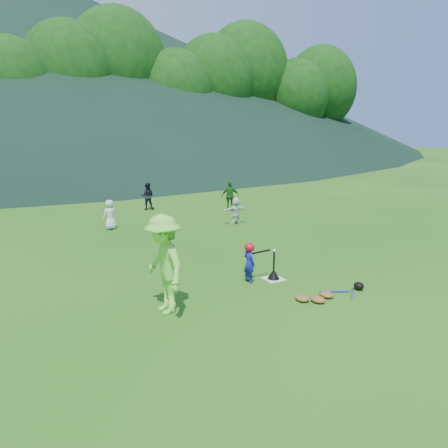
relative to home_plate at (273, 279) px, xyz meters
name	(u,v)px	position (x,y,z in m)	size (l,w,h in m)	color
ground	(273,279)	(0.00, 0.00, -0.01)	(120.00, 120.00, 0.00)	#1C5212
home_plate	(273,279)	(0.00, 0.00, 0.00)	(0.45, 0.45, 0.02)	silver
baseball	(274,251)	(0.00, 0.00, 0.73)	(0.08, 0.08, 0.08)	white
batter_child	(249,263)	(-0.62, 0.15, 0.46)	(0.35, 0.23, 0.95)	#17209E
adult_coach	(164,264)	(-3.02, -0.47, 1.00)	(1.30, 0.75, 2.01)	#7DE744
fielder_a	(110,215)	(-2.09, 7.21, 0.53)	(0.53, 0.34, 1.08)	silver
fielder_b	(147,196)	(0.37, 10.19, 0.59)	(0.59, 0.46, 1.21)	black
fielder_c	(230,196)	(3.41, 8.07, 0.65)	(0.78, 0.32, 1.33)	#1F631D
fielder_d	(236,211)	(2.30, 5.71, 0.51)	(0.96, 0.30, 1.03)	white
batting_tee	(274,274)	(0.00, 0.00, 0.12)	(0.30, 0.30, 0.68)	black
batter_gear	(250,248)	(-0.60, 0.15, 0.84)	(0.73, 0.26, 0.31)	#B10B1E
equipment_pile	(327,295)	(0.36, -1.51, 0.06)	(1.80, 0.81, 0.19)	olive
outfield_fence	(67,164)	(0.00, 28.00, 0.69)	(70.07, 0.08, 1.33)	gray
tree_line	(50,72)	(0.20, 33.83, 8.20)	(70.04, 11.40, 14.82)	#382314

